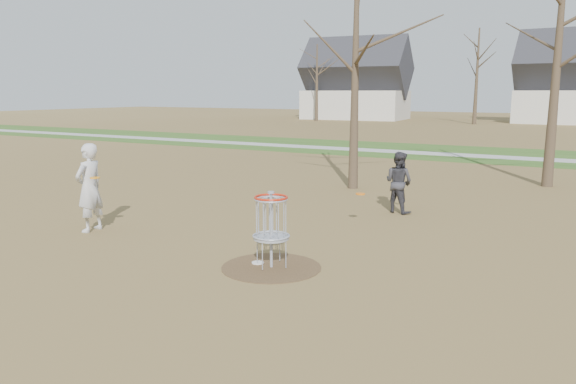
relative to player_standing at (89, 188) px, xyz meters
The scene contains 10 objects.
ground 5.04m from the player_standing, ahead, with size 160.00×160.00×0.00m, color brown.
green_band 21.29m from the player_standing, 76.60° to the left, with size 160.00×8.00×0.01m, color #2D5119.
footpath 20.32m from the player_standing, 75.95° to the left, with size 160.00×1.50×0.01m, color #9E9E99.
dirt_circle 5.04m from the player_standing, ahead, with size 1.80×1.80×0.01m, color #47331E.
player_standing is the anchor object (origin of this frame).
player_throwing 7.58m from the player_standing, 44.48° to the left, with size 0.78×0.60×1.60m, color #343339.
disc_grounded 4.70m from the player_standing, ahead, with size 0.22×0.22×0.02m, color white.
discs_in_play 3.32m from the player_standing, 31.42° to the left, with size 5.01×3.74×0.52m.
disc_golf_basket 4.94m from the player_standing, ahead, with size 0.64×0.64×1.35m.
bare_trees 36.37m from the player_standing, 79.29° to the left, with size 52.62×44.98×9.00m.
Camera 1 is at (5.00, -8.29, 3.12)m, focal length 35.00 mm.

